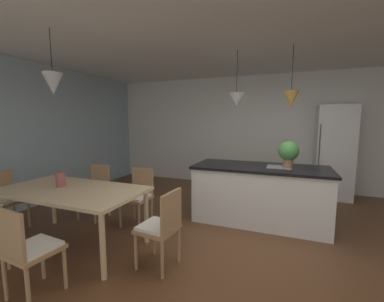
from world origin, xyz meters
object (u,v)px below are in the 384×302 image
(chair_far_right, at_px, (138,195))
(chair_kitchen_end, at_px, (161,226))
(dining_table, at_px, (71,194))
(vase_on_dining_table, at_px, (61,179))
(kitchen_island, at_px, (259,193))
(chair_near_right, at_px, (28,248))
(potted_plant_on_island, at_px, (289,152))
(chair_window_end, at_px, (6,198))
(refrigerator, at_px, (334,152))
(chair_far_left, at_px, (95,189))

(chair_far_right, bearing_deg, chair_kitchen_end, -44.54)
(dining_table, bearing_deg, vase_on_dining_table, 170.63)
(vase_on_dining_table, bearing_deg, chair_kitchen_end, -1.47)
(kitchen_island, relative_size, vase_on_dining_table, 10.63)
(dining_table, distance_m, chair_far_right, 0.98)
(chair_kitchen_end, bearing_deg, dining_table, 179.79)
(chair_near_right, bearing_deg, dining_table, 115.66)
(chair_near_right, height_order, kitchen_island, kitchen_island)
(chair_near_right, height_order, chair_kitchen_end, same)
(chair_far_right, bearing_deg, potted_plant_on_island, 20.55)
(vase_on_dining_table, bearing_deg, chair_far_right, 52.87)
(chair_near_right, distance_m, vase_on_dining_table, 1.15)
(chair_near_right, relative_size, vase_on_dining_table, 4.48)
(chair_kitchen_end, distance_m, chair_window_end, 2.59)
(dining_table, height_order, kitchen_island, kitchen_island)
(chair_far_right, relative_size, refrigerator, 0.45)
(refrigerator, bearing_deg, vase_on_dining_table, -136.56)
(vase_on_dining_table, bearing_deg, kitchen_island, 34.52)
(chair_kitchen_end, bearing_deg, potted_plant_on_island, 52.71)
(kitchen_island, bearing_deg, chair_far_left, -162.68)
(chair_near_right, relative_size, chair_kitchen_end, 1.00)
(chair_far_left, height_order, vase_on_dining_table, vase_on_dining_table)
(chair_near_right, xyz_separation_m, chair_far_right, (0.01, 1.72, 0.00))
(chair_window_end, relative_size, refrigerator, 0.45)
(dining_table, distance_m, kitchen_island, 2.74)
(chair_far_right, xyz_separation_m, potted_plant_on_island, (2.15, 0.80, 0.67))
(refrigerator, relative_size, vase_on_dining_table, 9.94)
(chair_far_right, bearing_deg, kitchen_island, 24.76)
(refrigerator, height_order, potted_plant_on_island, refrigerator)
(chair_window_end, relative_size, chair_far_left, 1.00)
(refrigerator, bearing_deg, chair_far_right, -138.97)
(refrigerator, xyz_separation_m, vase_on_dining_table, (-3.67, -3.47, -0.12))
(chair_window_end, bearing_deg, chair_kitchen_end, -0.10)
(chair_far_left, relative_size, refrigerator, 0.45)
(chair_window_end, xyz_separation_m, kitchen_island, (3.46, 1.66, -0.01))
(chair_window_end, height_order, chair_far_right, same)
(dining_table, distance_m, chair_window_end, 1.31)
(chair_far_right, relative_size, potted_plant_on_island, 2.13)
(chair_kitchen_end, bearing_deg, kitchen_island, 62.51)
(dining_table, relative_size, potted_plant_on_island, 4.53)
(chair_far_left, bearing_deg, vase_on_dining_table, -75.64)
(dining_table, xyz_separation_m, chair_far_left, (-0.42, 0.86, -0.21))
(chair_near_right, height_order, vase_on_dining_table, vase_on_dining_table)
(potted_plant_on_island, bearing_deg, refrigerator, 64.07)
(chair_kitchen_end, relative_size, refrigerator, 0.45)
(chair_kitchen_end, height_order, refrigerator, refrigerator)
(chair_near_right, height_order, chair_far_left, same)
(dining_table, height_order, chair_near_right, chair_near_right)
(chair_kitchen_end, bearing_deg, chair_near_right, -135.98)
(chair_window_end, bearing_deg, chair_far_right, 26.60)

